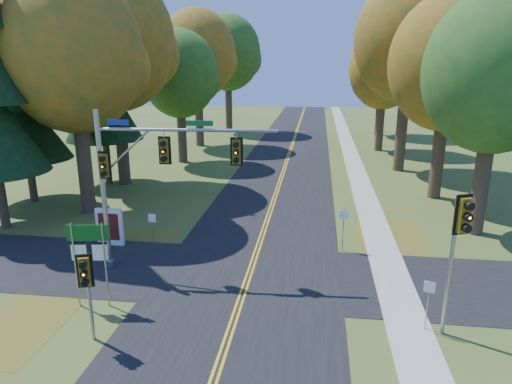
# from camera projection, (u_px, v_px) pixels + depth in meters

# --- Properties ---
(ground) EXTENTS (160.00, 160.00, 0.00)m
(ground) POSITION_uv_depth(u_px,v_px,m) (242.00, 297.00, 18.22)
(ground) COLOR #38511C
(ground) RESTS_ON ground
(road_main) EXTENTS (8.00, 160.00, 0.02)m
(road_main) POSITION_uv_depth(u_px,v_px,m) (242.00, 297.00, 18.21)
(road_main) COLOR black
(road_main) RESTS_ON ground
(road_cross) EXTENTS (60.00, 6.00, 0.02)m
(road_cross) POSITION_uv_depth(u_px,v_px,m) (249.00, 274.00, 20.12)
(road_cross) COLOR black
(road_cross) RESTS_ON ground
(centerline_left) EXTENTS (0.10, 160.00, 0.01)m
(centerline_left) POSITION_uv_depth(u_px,v_px,m) (239.00, 296.00, 18.22)
(centerline_left) COLOR gold
(centerline_left) RESTS_ON road_main
(centerline_right) EXTENTS (0.10, 160.00, 0.01)m
(centerline_right) POSITION_uv_depth(u_px,v_px,m) (244.00, 296.00, 18.20)
(centerline_right) COLOR gold
(centerline_right) RESTS_ON road_main
(sidewalk_east) EXTENTS (1.60, 160.00, 0.06)m
(sidewalk_east) POSITION_uv_depth(u_px,v_px,m) (402.00, 307.00, 17.41)
(sidewalk_east) COLOR #9E998E
(sidewalk_east) RESTS_ON ground
(leaf_patch_w_near) EXTENTS (4.00, 6.00, 0.00)m
(leaf_patch_w_near) POSITION_uv_depth(u_px,v_px,m) (127.00, 249.00, 22.86)
(leaf_patch_w_near) COLOR brown
(leaf_patch_w_near) RESTS_ON ground
(leaf_patch_e) EXTENTS (3.50, 8.00, 0.00)m
(leaf_patch_e) POSITION_uv_depth(u_px,v_px,m) (394.00, 247.00, 23.06)
(leaf_patch_e) COLOR brown
(leaf_patch_e) RESTS_ON ground
(leaf_patch_w_far) EXTENTS (3.00, 5.00, 0.00)m
(leaf_patch_w_far) POSITION_uv_depth(u_px,v_px,m) (22.00, 324.00, 16.32)
(leaf_patch_w_far) COLOR brown
(leaf_patch_w_far) RESTS_ON ground
(tree_w_a) EXTENTS (8.00, 8.00, 14.15)m
(tree_w_a) POSITION_uv_depth(u_px,v_px,m) (75.00, 54.00, 25.97)
(tree_w_a) COLOR #38281C
(tree_w_a) RESTS_ON ground
(tree_e_a) EXTENTS (7.20, 7.20, 12.73)m
(tree_e_a) POSITION_uv_depth(u_px,v_px,m) (498.00, 72.00, 22.73)
(tree_e_a) COLOR #38281C
(tree_e_a) RESTS_ON ground
(tree_w_b) EXTENTS (8.60, 8.60, 15.38)m
(tree_w_b) POSITION_uv_depth(u_px,v_px,m) (115.00, 42.00, 32.38)
(tree_w_b) COLOR #38281C
(tree_w_b) RESTS_ON ground
(tree_e_b) EXTENTS (7.60, 7.60, 13.33)m
(tree_e_b) POSITION_uv_depth(u_px,v_px,m) (449.00, 64.00, 29.19)
(tree_e_b) COLOR #38281C
(tree_e_b) RESTS_ON ground
(tree_w_c) EXTENTS (6.80, 6.80, 11.91)m
(tree_w_c) POSITION_uv_depth(u_px,v_px,m) (180.00, 74.00, 40.56)
(tree_w_c) COLOR #38281C
(tree_w_c) RESTS_ON ground
(tree_e_c) EXTENTS (8.80, 8.80, 15.79)m
(tree_e_c) POSITION_uv_depth(u_px,v_px,m) (410.00, 41.00, 36.57)
(tree_e_c) COLOR #38281C
(tree_e_c) RESTS_ON ground
(tree_w_d) EXTENTS (8.20, 8.20, 14.56)m
(tree_w_d) POSITION_uv_depth(u_px,v_px,m) (198.00, 54.00, 48.43)
(tree_w_d) COLOR #38281C
(tree_w_d) RESTS_ON ground
(tree_e_d) EXTENTS (7.00, 7.00, 12.32)m
(tree_e_d) POSITION_uv_depth(u_px,v_px,m) (385.00, 70.00, 46.07)
(tree_e_d) COLOR #38281C
(tree_e_d) RESTS_ON ground
(tree_w_e) EXTENTS (8.40, 8.40, 14.97)m
(tree_w_e) POSITION_uv_depth(u_px,v_px,m) (229.00, 53.00, 58.58)
(tree_w_e) COLOR #38281C
(tree_w_e) RESTS_ON ground
(tree_e_e) EXTENTS (7.80, 7.80, 13.74)m
(tree_e_e) POSITION_uv_depth(u_px,v_px,m) (383.00, 60.00, 55.85)
(tree_e_e) COLOR #38281C
(tree_e_e) RESTS_ON ground
(pine_b) EXTENTS (5.60, 5.60, 17.31)m
(pine_b) POSITION_uv_depth(u_px,v_px,m) (17.00, 76.00, 28.50)
(pine_b) COLOR #38281C
(pine_b) RESTS_ON ground
(pine_c) EXTENTS (5.60, 5.60, 20.56)m
(pine_c) POSITION_uv_depth(u_px,v_px,m) (97.00, 52.00, 32.46)
(pine_c) COLOR #38281C
(pine_c) RESTS_ON ground
(traffic_mast) EXTENTS (7.86, 0.96, 7.13)m
(traffic_mast) POSITION_uv_depth(u_px,v_px,m) (145.00, 170.00, 19.50)
(traffic_mast) COLOR gray
(traffic_mast) RESTS_ON ground
(east_signal_pole) EXTENTS (0.56, 0.68, 5.09)m
(east_signal_pole) POSITION_uv_depth(u_px,v_px,m) (460.00, 231.00, 14.51)
(east_signal_pole) COLOR gray
(east_signal_pole) RESTS_ON ground
(ped_signal_pole) EXTENTS (0.49, 0.59, 3.20)m
(ped_signal_pole) POSITION_uv_depth(u_px,v_px,m) (86.00, 278.00, 14.61)
(ped_signal_pole) COLOR #999DA2
(ped_signal_pole) RESTS_ON ground
(route_sign_cluster) EXTENTS (1.56, 0.29, 3.38)m
(route_sign_cluster) POSITION_uv_depth(u_px,v_px,m) (89.00, 248.00, 16.94)
(route_sign_cluster) COLOR gray
(route_sign_cluster) RESTS_ON ground
(info_kiosk) EXTENTS (1.41, 0.26, 1.94)m
(info_kiosk) POSITION_uv_depth(u_px,v_px,m) (110.00, 227.00, 23.13)
(info_kiosk) COLOR white
(info_kiosk) RESTS_ON ground
(reg_sign_e_north) EXTENTS (0.41, 0.11, 2.18)m
(reg_sign_e_north) POSITION_uv_depth(u_px,v_px,m) (344.00, 222.00, 22.31)
(reg_sign_e_north) COLOR gray
(reg_sign_e_north) RESTS_ON ground
(reg_sign_e_south) EXTENTS (0.36, 0.14, 1.94)m
(reg_sign_e_south) POSITION_uv_depth(u_px,v_px,m) (428.00, 296.00, 15.59)
(reg_sign_e_south) COLOR gray
(reg_sign_e_south) RESTS_ON ground
(reg_sign_w) EXTENTS (0.39, 0.07, 2.02)m
(reg_sign_w) POSITION_uv_depth(u_px,v_px,m) (153.00, 225.00, 22.19)
(reg_sign_w) COLOR gray
(reg_sign_w) RESTS_ON ground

